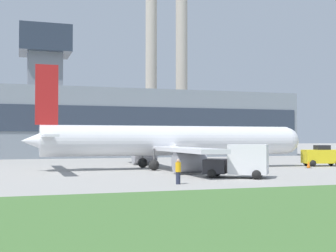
% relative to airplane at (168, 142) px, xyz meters
% --- Properties ---
extents(ground_plane, '(400.00, 400.00, 0.00)m').
position_rel_airplane_xyz_m(ground_plane, '(1.23, -1.26, -2.66)').
color(ground_plane, '#999691').
extents(terminal_building, '(61.96, 10.91, 20.50)m').
position_rel_airplane_xyz_m(terminal_building, '(0.22, 31.64, 3.35)').
color(terminal_building, gray).
rests_on(terminal_building, ground_plane).
extents(smokestack_left, '(2.95, 2.95, 38.25)m').
position_rel_airplane_xyz_m(smokestack_left, '(14.25, 56.35, 16.59)').
color(smokestack_left, '#B2A899').
rests_on(smokestack_left, ground_plane).
extents(smokestack_right, '(3.08, 3.08, 37.54)m').
position_rel_airplane_xyz_m(smokestack_right, '(21.34, 55.89, 16.24)').
color(smokestack_right, '#B2A899').
rests_on(smokestack_right, ground_plane).
extents(airplane, '(28.83, 27.16, 9.83)m').
position_rel_airplane_xyz_m(airplane, '(0.00, 0.00, 0.00)').
color(airplane, silver).
rests_on(airplane, ground_plane).
extents(pushback_tug, '(4.38, 3.07, 2.27)m').
position_rel_airplane_xyz_m(pushback_tug, '(17.29, -1.04, -1.62)').
color(pushback_tug, yellow).
rests_on(pushback_tug, ground_plane).
extents(fuel_truck, '(5.24, 4.61, 2.55)m').
position_rel_airplane_xyz_m(fuel_truck, '(1.94, -12.05, -1.42)').
color(fuel_truck, '#232328').
rests_on(fuel_truck, ground_plane).
extents(ground_crew_person, '(0.46, 0.46, 1.66)m').
position_rel_airplane_xyz_m(ground_crew_person, '(-4.26, -15.27, -1.81)').
color(ground_crew_person, '#23283D').
rests_on(ground_crew_person, ground_plane).
extents(traffic_cone_near_nose, '(0.54, 0.54, 0.75)m').
position_rel_airplane_xyz_m(traffic_cone_near_nose, '(13.90, -3.45, -2.31)').
color(traffic_cone_near_nose, black).
rests_on(traffic_cone_near_nose, ground_plane).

